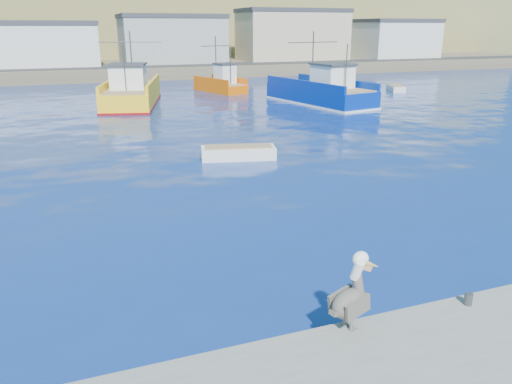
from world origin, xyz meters
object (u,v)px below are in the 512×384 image
(trawler_blue, at_px, (321,92))
(skiff_far, at_px, (396,89))
(pelican, at_px, (352,297))
(boat_orange, at_px, (221,83))
(skiff_mid, at_px, (238,154))
(trawler_yellow_b, at_px, (132,93))

(trawler_blue, height_order, skiff_far, trawler_blue)
(pelican, bearing_deg, skiff_far, 53.53)
(boat_orange, height_order, skiff_mid, boat_orange)
(trawler_blue, bearing_deg, skiff_far, 24.82)
(trawler_yellow_b, height_order, skiff_far, trawler_yellow_b)
(trawler_yellow_b, bearing_deg, pelican, -90.13)
(trawler_yellow_b, relative_size, pelican, 7.19)
(skiff_mid, height_order, skiff_far, skiff_mid)
(boat_orange, bearing_deg, skiff_mid, -104.80)
(skiff_mid, height_order, pelican, pelican)
(trawler_blue, bearing_deg, skiff_mid, -129.34)
(trawler_blue, relative_size, pelican, 7.00)
(trawler_yellow_b, distance_m, pelican, 39.37)
(trawler_blue, relative_size, skiff_mid, 2.97)
(trawler_blue, relative_size, skiff_far, 3.13)
(skiff_mid, bearing_deg, skiff_far, 40.76)
(boat_orange, relative_size, skiff_far, 1.86)
(trawler_blue, bearing_deg, boat_orange, 118.43)
(trawler_blue, height_order, skiff_mid, trawler_blue)
(pelican, bearing_deg, trawler_blue, 63.53)
(trawler_yellow_b, height_order, pelican, trawler_yellow_b)
(skiff_far, bearing_deg, trawler_blue, -155.18)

